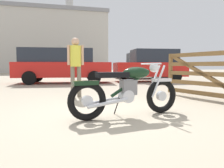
% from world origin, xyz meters
% --- Properties ---
extents(ground_plane, '(80.00, 80.00, 0.00)m').
position_xyz_m(ground_plane, '(0.00, 0.00, 0.00)').
color(ground_plane, tan).
extents(vintage_motorcycle, '(2.07, 0.66, 0.94)m').
position_xyz_m(vintage_motorcycle, '(0.20, -0.29, 0.45)').
color(vintage_motorcycle, black).
rests_on(vintage_motorcycle, ground_plane).
extents(timber_gate, '(0.87, 2.47, 1.60)m').
position_xyz_m(timber_gate, '(2.80, 0.83, 0.70)').
color(timber_gate, brown).
rests_on(timber_gate, ground_plane).
extents(bystander, '(0.46, 0.30, 1.66)m').
position_xyz_m(bystander, '(-0.54, 2.26, 1.02)').
color(bystander, '#706656').
rests_on(bystander, ground_plane).
extents(silver_sedan_mid, '(4.03, 2.08, 1.78)m').
position_xyz_m(silver_sedan_mid, '(3.94, 7.36, 0.92)').
color(silver_sedan_mid, black).
rests_on(silver_sedan_mid, ground_plane).
extents(red_hatchback_near, '(4.82, 2.24, 1.74)m').
position_xyz_m(red_hatchback_near, '(-0.96, 7.39, 0.94)').
color(red_hatchback_near, black).
rests_on(red_hatchback_near, ground_plane).
extents(white_estate_far, '(4.06, 2.16, 1.78)m').
position_xyz_m(white_estate_far, '(4.70, 10.66, 0.92)').
color(white_estate_far, black).
rests_on(white_estate_far, ground_plane).
extents(industrial_building, '(20.01, 10.20, 18.46)m').
position_xyz_m(industrial_building, '(-4.56, 29.34, 4.39)').
color(industrial_building, beige).
rests_on(industrial_building, ground_plane).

